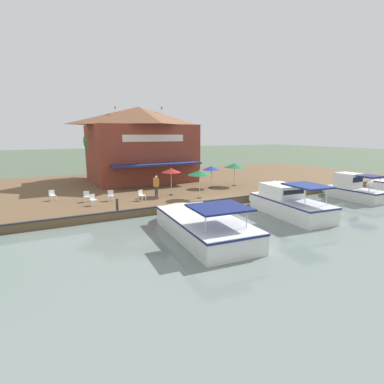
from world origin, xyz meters
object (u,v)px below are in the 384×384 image
at_px(patio_umbrella_mid_patio_left, 200,173).
at_px(tree_downstream_bank, 99,142).
at_px(motorboat_nearest_quay, 350,190).
at_px(person_near_entrance, 156,183).
at_px(waterfront_restaurant, 140,143).
at_px(patio_umbrella_far_corner, 235,165).
at_px(cafe_chair_far_corner_seat, 141,195).
at_px(patio_umbrella_back_row, 171,171).
at_px(cafe_chair_mid_patio, 93,199).
at_px(cafe_chair_beside_entrance, 52,195).
at_px(patio_umbrella_by_entrance, 211,168).
at_px(cafe_chair_under_first_umbrella, 86,196).
at_px(cafe_chair_facing_river, 275,184).
at_px(mooring_post, 117,205).
at_px(cafe_chair_back_row_seat, 110,195).
at_px(motorboat_outer_channel, 198,222).
at_px(motorboat_fourth_along, 283,202).

xyz_separation_m(patio_umbrella_mid_patio_left, tree_downstream_bank, (-16.27, -4.94, 2.15)).
bearing_deg(motorboat_nearest_quay, person_near_entrance, -112.61).
bearing_deg(tree_downstream_bank, waterfront_restaurant, 43.93).
bearing_deg(patio_umbrella_far_corner, tree_downstream_bank, -138.52).
relative_size(cafe_chair_far_corner_seat, person_near_entrance, 0.47).
distance_m(patio_umbrella_back_row, cafe_chair_mid_patio, 7.05).
relative_size(waterfront_restaurant, cafe_chair_beside_entrance, 13.40).
xyz_separation_m(patio_umbrella_mid_patio_left, person_near_entrance, (-2.37, -2.95, -1.01)).
distance_m(patio_umbrella_by_entrance, cafe_chair_under_first_umbrella, 12.28).
bearing_deg(patio_umbrella_by_entrance, person_near_entrance, -76.60).
xyz_separation_m(patio_umbrella_back_row, cafe_chair_facing_river, (2.10, 10.12, -1.70)).
relative_size(motorboat_nearest_quay, tree_downstream_bank, 0.89).
relative_size(person_near_entrance, tree_downstream_bank, 0.28).
xyz_separation_m(person_near_entrance, mooring_post, (3.51, -4.25, -0.70)).
xyz_separation_m(cafe_chair_back_row_seat, motorboat_outer_channel, (8.87, 3.19, -0.37)).
distance_m(cafe_chair_far_corner_seat, cafe_chair_back_row_seat, 2.48).
xyz_separation_m(waterfront_restaurant, patio_umbrella_back_row, (10.00, -0.50, -2.06)).
relative_size(patio_umbrella_far_corner, tree_downstream_bank, 0.38).
distance_m(motorboat_outer_channel, tree_downstream_bank, 23.09).
distance_m(patio_umbrella_far_corner, motorboat_fourth_along, 9.49).
distance_m(waterfront_restaurant, tree_downstream_bank, 5.54).
bearing_deg(patio_umbrella_by_entrance, cafe_chair_facing_river, 53.28).
bearing_deg(motorboat_outer_channel, motorboat_fourth_along, 97.30).
height_order(cafe_chair_beside_entrance, cafe_chair_far_corner_seat, same).
distance_m(patio_umbrella_back_row, mooring_post, 6.79).
bearing_deg(cafe_chair_beside_entrance, motorboat_outer_channel, 33.32).
bearing_deg(cafe_chair_under_first_umbrella, cafe_chair_far_corner_seat, 69.06).
xyz_separation_m(cafe_chair_beside_entrance, motorboat_fourth_along, (10.18, 15.19, -0.17)).
xyz_separation_m(patio_umbrella_mid_patio_left, cafe_chair_facing_river, (-0.17, 8.53, -1.68)).
xyz_separation_m(patio_umbrella_far_corner, cafe_chair_mid_patio, (2.21, -14.57, -1.66)).
distance_m(person_near_entrance, motorboat_nearest_quay, 17.62).
relative_size(cafe_chair_mid_patio, cafe_chair_far_corner_seat, 1.00).
distance_m(cafe_chair_far_corner_seat, motorboat_nearest_quay, 18.83).
bearing_deg(motorboat_fourth_along, tree_downstream_bank, -157.20).
distance_m(motorboat_fourth_along, motorboat_outer_channel, 7.90).
bearing_deg(patio_umbrella_far_corner, patio_umbrella_by_entrance, -94.67).
relative_size(patio_umbrella_back_row, motorboat_fourth_along, 0.31).
distance_m(patio_umbrella_by_entrance, cafe_chair_mid_patio, 12.25).
bearing_deg(tree_downstream_bank, cafe_chair_far_corner_seat, 1.27).
distance_m(waterfront_restaurant, cafe_chair_under_first_umbrella, 12.56).
bearing_deg(motorboat_fourth_along, cafe_chair_beside_entrance, -123.82).
height_order(mooring_post, tree_downstream_bank, tree_downstream_bank).
relative_size(patio_umbrella_back_row, patio_umbrella_mid_patio_left, 1.00).
relative_size(cafe_chair_under_first_umbrella, cafe_chair_mid_patio, 1.00).
xyz_separation_m(cafe_chair_mid_patio, motorboat_nearest_quay, (5.88, 21.69, -0.18)).
xyz_separation_m(motorboat_outer_channel, mooring_post, (-5.27, -3.54, 0.34)).
xyz_separation_m(cafe_chair_facing_river, mooring_post, (1.31, -15.74, -0.02)).
xyz_separation_m(patio_umbrella_far_corner, motorboat_outer_channel, (10.10, -9.84, -2.02)).
bearing_deg(tree_downstream_bank, motorboat_fourth_along, 22.80).
bearing_deg(motorboat_fourth_along, patio_umbrella_back_row, -143.07).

